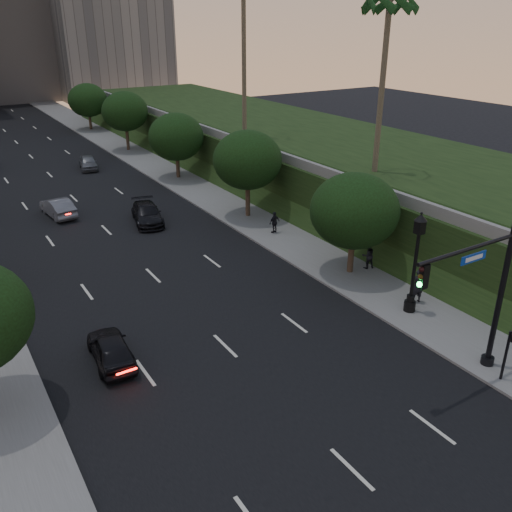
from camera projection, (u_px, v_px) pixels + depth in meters
ground at (285, 405)px, 21.76m from camera, size 160.00×160.00×0.00m
road_surface at (80, 205)px, 45.06m from camera, size 16.00×140.00×0.02m
sidewalk_right at (192, 185)px, 49.98m from camera, size 4.50×140.00×0.15m
embankment at (307, 153)px, 53.33m from camera, size 18.00×90.00×4.00m
parapet_wall at (232, 139)px, 48.28m from camera, size 0.35×90.00×0.70m
tree_right_a at (354, 211)px, 31.32m from camera, size 5.20×5.20×6.24m
tree_right_b at (248, 160)px, 40.45m from camera, size 5.20×5.20×6.74m
tree_right_c at (176, 137)px, 50.75m from camera, size 5.20×5.20×6.24m
tree_right_d at (125, 111)px, 61.42m from camera, size 5.20×5.20×6.74m
tree_right_e at (88, 100)px, 73.27m from camera, size 5.20×5.20×6.24m
palm_mid at (390, 0)px, 34.91m from camera, size 3.20×3.20×13.00m
traffic_signal_mast at (484, 300)px, 22.16m from camera, size 5.68×0.56×7.00m
street_lamp at (415, 268)px, 27.48m from camera, size 0.64×0.64×5.62m
pedestrian_signal at (508, 351)px, 22.49m from camera, size 0.30×0.33×2.50m
sedan_near_left at (111, 349)px, 24.23m from camera, size 1.94×4.14×1.37m
sedan_mid_left at (58, 207)px, 42.16m from camera, size 2.00×4.55×1.45m
sedan_near_right at (147, 214)px, 40.83m from camera, size 3.01×5.18×1.41m
sedan_far_right at (88, 162)px, 55.38m from camera, size 2.36×4.33×1.40m
pedestrian_a at (417, 286)px, 28.97m from camera, size 0.82×0.68×1.92m
pedestrian_b at (368, 255)px, 33.00m from camera, size 0.94×0.81×1.68m
pedestrian_c at (275, 222)px, 38.47m from camera, size 0.97×0.54×1.57m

